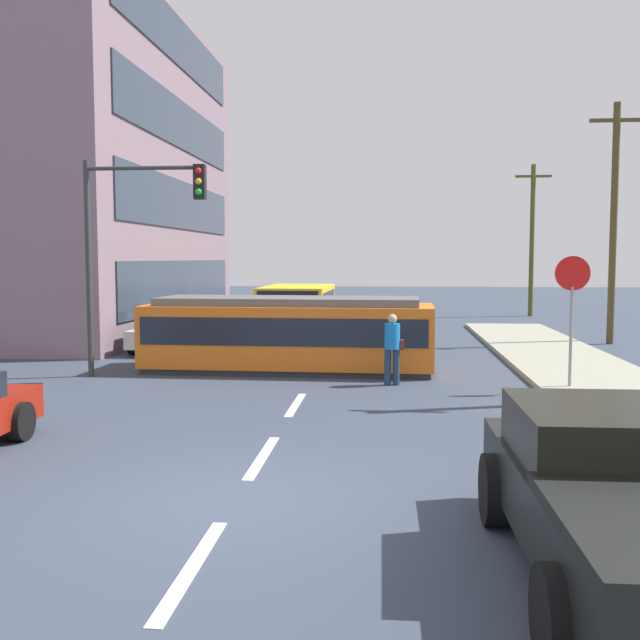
% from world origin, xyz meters
% --- Properties ---
extents(ground_plane, '(120.00, 120.00, 0.00)m').
position_xyz_m(ground_plane, '(0.00, 10.00, 0.00)').
color(ground_plane, '#363F4F').
extents(lane_stripe_0, '(0.16, 2.40, 0.01)m').
position_xyz_m(lane_stripe_0, '(0.00, -2.00, 0.01)').
color(lane_stripe_0, silver).
rests_on(lane_stripe_0, ground).
extents(lane_stripe_1, '(0.16, 2.40, 0.01)m').
position_xyz_m(lane_stripe_1, '(0.00, 2.00, 0.01)').
color(lane_stripe_1, silver).
rests_on(lane_stripe_1, ground).
extents(lane_stripe_2, '(0.16, 2.40, 0.01)m').
position_xyz_m(lane_stripe_2, '(0.00, 6.00, 0.01)').
color(lane_stripe_2, silver).
rests_on(lane_stripe_2, ground).
extents(lane_stripe_3, '(0.16, 2.40, 0.01)m').
position_xyz_m(lane_stripe_3, '(0.00, 16.64, 0.01)').
color(lane_stripe_3, silver).
rests_on(lane_stripe_3, ground).
extents(lane_stripe_4, '(0.16, 2.40, 0.01)m').
position_xyz_m(lane_stripe_4, '(0.00, 22.64, 0.01)').
color(lane_stripe_4, silver).
rests_on(lane_stripe_4, ground).
extents(corner_building, '(14.14, 17.85, 12.80)m').
position_xyz_m(corner_building, '(-13.54, 21.01, 6.40)').
color(corner_building, gray).
rests_on(corner_building, ground).
extents(streetcar_tram, '(7.61, 2.72, 1.95)m').
position_xyz_m(streetcar_tram, '(-0.76, 10.64, 1.00)').
color(streetcar_tram, orange).
rests_on(streetcar_tram, ground).
extents(city_bus, '(2.62, 5.26, 1.88)m').
position_xyz_m(city_bus, '(-1.74, 20.42, 1.07)').
color(city_bus, gold).
rests_on(city_bus, ground).
extents(pedestrian_crossing, '(0.46, 0.36, 1.67)m').
position_xyz_m(pedestrian_crossing, '(1.96, 8.57, 0.94)').
color(pedestrian_crossing, navy).
rests_on(pedestrian_crossing, ground).
extents(pickup_truck_parked, '(2.31, 5.02, 1.55)m').
position_xyz_m(pickup_truck_parked, '(4.08, -2.01, 0.80)').
color(pickup_truck_parked, black).
rests_on(pickup_truck_parked, ground).
extents(parked_sedan_mid, '(2.05, 4.20, 1.19)m').
position_xyz_m(parked_sedan_mid, '(-5.07, 14.60, 0.62)').
color(parked_sedan_mid, silver).
rests_on(parked_sedan_mid, ground).
extents(parked_sedan_far, '(2.00, 4.32, 1.19)m').
position_xyz_m(parked_sedan_far, '(-5.78, 20.45, 0.62)').
color(parked_sedan_far, silver).
rests_on(parked_sedan_far, ground).
extents(stop_sign, '(0.76, 0.07, 2.88)m').
position_xyz_m(stop_sign, '(5.89, 8.01, 2.19)').
color(stop_sign, gray).
rests_on(stop_sign, sidewalk_curb_right).
extents(traffic_light_mast, '(3.07, 0.33, 5.37)m').
position_xyz_m(traffic_light_mast, '(-4.42, 9.16, 3.76)').
color(traffic_light_mast, '#333333').
rests_on(traffic_light_mast, ground).
extents(utility_pole_mid, '(1.80, 0.24, 8.24)m').
position_xyz_m(utility_pole_mid, '(9.53, 17.71, 4.30)').
color(utility_pole_mid, '#4B3E21').
rests_on(utility_pole_mid, ground).
extents(utility_pole_far, '(1.80, 0.24, 7.72)m').
position_xyz_m(utility_pole_far, '(9.14, 30.26, 4.04)').
color(utility_pole_far, '#504E1F').
rests_on(utility_pole_far, ground).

